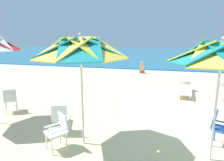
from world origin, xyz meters
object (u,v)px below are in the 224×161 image
at_px(plastic_chair_1, 61,117).
at_px(sun_lounger_1, 184,89).
at_px(beach_umbrella_0, 222,54).
at_px(plastic_chair_3, 10,99).
at_px(plastic_chair_2, 58,129).
at_px(beachgoer_seated, 142,69).
at_px(plastic_chair_0, 219,126).
at_px(beach_umbrella_1, 81,49).

height_order(plastic_chair_1, sun_lounger_1, plastic_chair_1).
height_order(beach_umbrella_0, plastic_chair_3, beach_umbrella_0).
relative_size(plastic_chair_2, beachgoer_seated, 0.94).
relative_size(plastic_chair_2, sun_lounger_1, 0.40).
relative_size(plastic_chair_0, beach_umbrella_1, 0.32).
relative_size(plastic_chair_1, beachgoer_seated, 0.94).
bearing_deg(plastic_chair_2, plastic_chair_3, 149.43).
distance_m(plastic_chair_0, plastic_chair_3, 6.68).
xyz_separation_m(beach_umbrella_0, sun_lounger_1, (-0.12, 5.33, -2.03)).
bearing_deg(plastic_chair_0, beach_umbrella_1, -166.15).
bearing_deg(plastic_chair_0, beachgoer_seated, 106.99).
distance_m(plastic_chair_3, beachgoer_seated, 10.15).
height_order(plastic_chair_1, plastic_chair_3, same).
relative_size(beach_umbrella_1, plastic_chair_2, 3.17).
distance_m(plastic_chair_1, plastic_chair_2, 0.76).
distance_m(plastic_chair_2, sun_lounger_1, 6.67).
xyz_separation_m(beach_umbrella_0, plastic_chair_1, (-3.76, 0.24, -1.82)).
distance_m(beach_umbrella_1, sun_lounger_1, 6.46).
height_order(beach_umbrella_1, plastic_chair_1, beach_umbrella_1).
bearing_deg(sun_lounger_1, plastic_chair_1, -125.59).
bearing_deg(plastic_chair_0, beach_umbrella_0, -113.21).
xyz_separation_m(plastic_chair_0, plastic_chair_1, (-4.08, -0.49, 0.00)).
bearing_deg(sun_lounger_1, beach_umbrella_1, -117.74).
bearing_deg(plastic_chair_2, sun_lounger_1, 60.14).
height_order(beach_umbrella_0, plastic_chair_0, beach_umbrella_0).
relative_size(beach_umbrella_0, plastic_chair_3, 3.08).
bearing_deg(beachgoer_seated, plastic_chair_1, -95.52).
bearing_deg(plastic_chair_2, beach_umbrella_1, 38.42).
bearing_deg(beach_umbrella_0, plastic_chair_2, -172.45).
bearing_deg(beach_umbrella_1, plastic_chair_0, 13.85).
bearing_deg(beach_umbrella_0, plastic_chair_1, 176.41).
distance_m(plastic_chair_2, plastic_chair_3, 3.37).
bearing_deg(plastic_chair_2, plastic_chair_0, 17.53).
bearing_deg(sun_lounger_1, beach_umbrella_0, -88.68).
bearing_deg(plastic_chair_1, plastic_chair_3, 158.38).
bearing_deg(beach_umbrella_1, beach_umbrella_0, 1.51).
distance_m(plastic_chair_3, sun_lounger_1, 7.44).
relative_size(beach_umbrella_0, beachgoer_seated, 2.88).
bearing_deg(beach_umbrella_1, plastic_chair_2, -141.58).
height_order(plastic_chair_3, beachgoer_seated, beachgoer_seated).
xyz_separation_m(plastic_chair_2, sun_lounger_1, (3.32, 5.78, -0.22)).
relative_size(beach_umbrella_1, sun_lounger_1, 1.25).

